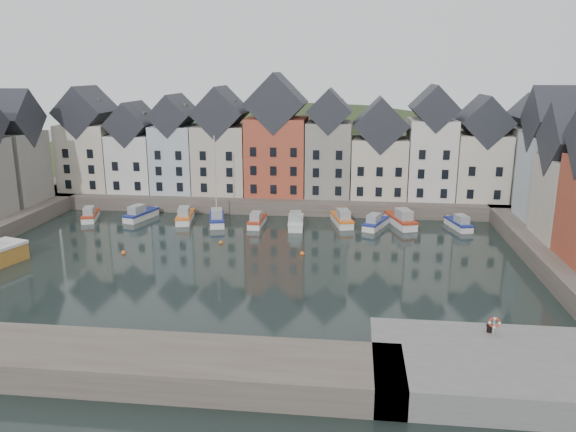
% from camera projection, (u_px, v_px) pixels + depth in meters
% --- Properties ---
extents(ground, '(260.00, 260.00, 0.00)m').
position_uv_depth(ground, '(241.00, 268.00, 58.61)').
color(ground, black).
rests_on(ground, ground).
extents(far_quay, '(90.00, 16.00, 2.00)m').
position_uv_depth(far_quay, '(279.00, 196.00, 87.20)').
color(far_quay, '#51463E').
rests_on(far_quay, ground).
extents(near_quay, '(18.00, 10.00, 2.00)m').
position_uv_depth(near_quay, '(511.00, 371.00, 36.66)').
color(near_quay, '#60605E').
rests_on(near_quay, ground).
extents(near_wall, '(50.00, 6.00, 2.00)m').
position_uv_depth(near_wall, '(33.00, 357.00, 38.34)').
color(near_wall, '#51463E').
rests_on(near_wall, ground).
extents(hillside, '(153.60, 70.40, 64.00)m').
position_uv_depth(hillside, '(295.00, 258.00, 116.96)').
color(hillside, '#233018').
rests_on(hillside, ground).
extents(far_terrace, '(72.37, 8.16, 17.78)m').
position_uv_depth(far_terrace, '(298.00, 148.00, 82.93)').
color(far_terrace, beige).
rests_on(far_terrace, far_quay).
extents(mooring_buoys, '(20.50, 5.50, 0.50)m').
position_uv_depth(mooring_buoys, '(215.00, 250.00, 64.15)').
color(mooring_buoys, orange).
rests_on(mooring_buoys, ground).
extents(boat_a, '(3.25, 5.84, 2.14)m').
position_uv_depth(boat_a, '(90.00, 215.00, 77.37)').
color(boat_a, silver).
rests_on(boat_a, ground).
extents(boat_b, '(3.42, 6.33, 2.32)m').
position_uv_depth(boat_b, '(140.00, 214.00, 77.60)').
color(boat_b, silver).
rests_on(boat_b, ground).
extents(boat_c, '(2.88, 6.38, 2.36)m').
position_uv_depth(boat_c, '(185.00, 216.00, 76.52)').
color(boat_c, silver).
rests_on(boat_c, ground).
extents(boat_d, '(3.44, 6.54, 11.95)m').
position_uv_depth(boat_d, '(217.00, 218.00, 75.29)').
color(boat_d, silver).
rests_on(boat_d, ground).
extents(boat_e, '(1.85, 5.60, 2.14)m').
position_uv_depth(boat_e, '(257.00, 221.00, 74.51)').
color(boat_e, silver).
rests_on(boat_e, ground).
extents(boat_f, '(2.45, 6.38, 2.40)m').
position_uv_depth(boat_f, '(296.00, 222.00, 73.77)').
color(boat_f, silver).
rests_on(boat_f, ground).
extents(boat_g, '(3.40, 6.59, 2.42)m').
position_uv_depth(boat_g, '(342.00, 219.00, 74.94)').
color(boat_g, silver).
rests_on(boat_g, ground).
extents(boat_h, '(3.79, 5.97, 2.20)m').
position_uv_depth(boat_h, '(375.00, 223.00, 73.34)').
color(boat_h, silver).
rests_on(boat_h, ground).
extents(boat_i, '(4.11, 7.23, 2.65)m').
position_uv_depth(boat_i, '(401.00, 220.00, 74.30)').
color(boat_i, silver).
rests_on(boat_i, ground).
extents(boat_j, '(3.09, 5.81, 2.13)m').
position_uv_depth(boat_j, '(459.00, 224.00, 73.11)').
color(boat_j, silver).
rests_on(boat_j, ground).
extents(mooring_bollard, '(0.48, 0.48, 0.56)m').
position_uv_depth(mooring_bollard, '(489.00, 328.00, 39.77)').
color(mooring_bollard, black).
rests_on(mooring_bollard, near_quay).
extents(life_ring_post, '(0.80, 0.17, 1.30)m').
position_uv_depth(life_ring_post, '(494.00, 323.00, 39.32)').
color(life_ring_post, gray).
rests_on(life_ring_post, near_quay).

